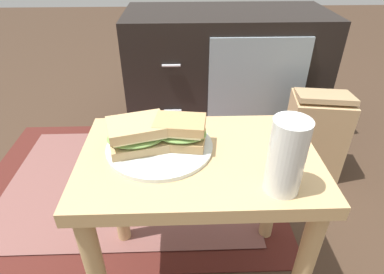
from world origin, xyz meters
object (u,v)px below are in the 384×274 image
object	(u,v)px
beer_glass	(286,157)
paper_bag	(315,135)
plate	(160,147)
sandwich_back	(180,132)
sandwich_front	(137,134)
tv_cabinet	(225,70)

from	to	relation	value
beer_glass	paper_bag	bearing A→B (deg)	60.23
plate	beer_glass	xyz separation A→B (m)	(0.25, -0.15, 0.07)
plate	sandwich_back	bearing A→B (deg)	3.71
sandwich_front	sandwich_back	world-z (taller)	same
plate	paper_bag	size ratio (longest dim) A/B	0.67
plate	paper_bag	world-z (taller)	plate
sandwich_front	paper_bag	distance (m)	0.87
paper_bag	tv_cabinet	bearing A→B (deg)	126.19
tv_cabinet	plate	bearing A→B (deg)	-106.76
tv_cabinet	beer_glass	world-z (taller)	beer_glass
sandwich_front	beer_glass	distance (m)	0.34
beer_glass	paper_bag	world-z (taller)	beer_glass
sandwich_front	sandwich_back	xyz separation A→B (m)	(0.10, 0.01, 0.00)
beer_glass	paper_bag	size ratio (longest dim) A/B	0.42
sandwich_back	beer_glass	size ratio (longest dim) A/B	0.86
tv_cabinet	beer_glass	bearing A→B (deg)	-91.29
tv_cabinet	plate	world-z (taller)	tv_cabinet
tv_cabinet	sandwich_back	xyz separation A→B (m)	(-0.23, -0.92, 0.21)
beer_glass	sandwich_back	bearing A→B (deg)	143.13
sandwich_front	plate	bearing A→B (deg)	3.71
sandwich_front	sandwich_back	size ratio (longest dim) A/B	1.18
plate	sandwich_front	xyz separation A→B (m)	(-0.05, -0.00, 0.04)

